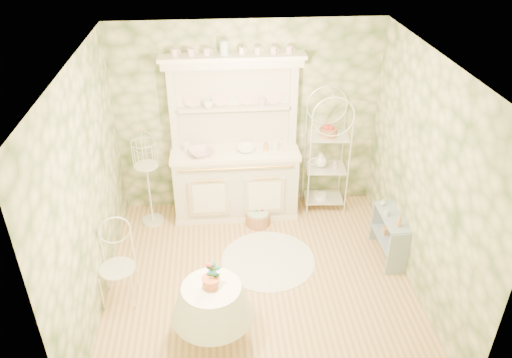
{
  "coord_description": "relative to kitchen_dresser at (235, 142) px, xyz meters",
  "views": [
    {
      "loc": [
        -0.43,
        -4.52,
        4.13
      ],
      "look_at": [
        0.0,
        0.5,
        1.15
      ],
      "focal_mm": 35.0,
      "sensor_mm": 36.0,
      "label": 1
    }
  ],
  "objects": [
    {
      "name": "cup_right",
      "position": [
        0.38,
        0.16,
        0.47
      ],
      "size": [
        0.12,
        0.12,
        0.11
      ],
      "primitive_type": "imported",
      "rotation": [
        0.0,
        0.0,
        0.11
      ],
      "color": "white",
      "rests_on": "kitchen_dresser"
    },
    {
      "name": "bowl_white",
      "position": [
        0.15,
        -0.03,
        -0.13
      ],
      "size": [
        0.33,
        0.33,
        0.08
      ],
      "primitive_type": "imported",
      "rotation": [
        0.0,
        0.0,
        0.34
      ],
      "color": "white",
      "rests_on": "kitchen_dresser"
    },
    {
      "name": "birdcage_stand",
      "position": [
        -1.19,
        -0.14,
        -0.43
      ],
      "size": [
        0.37,
        0.37,
        1.44
      ],
      "primitive_type": "cube",
      "rotation": [
        0.0,
        0.0,
        0.08
      ],
      "color": "white",
      "rests_on": "floor"
    },
    {
      "name": "round_table",
      "position": [
        -0.36,
        -2.33,
        -0.77
      ],
      "size": [
        0.7,
        0.7,
        0.76
      ],
      "primitive_type": "cylinder",
      "rotation": [
        0.0,
        0.0,
        -0.01
      ],
      "color": "white",
      "rests_on": "floor"
    },
    {
      "name": "wall_front",
      "position": [
        0.2,
        -3.32,
        0.21
      ],
      "size": [
        3.6,
        3.6,
        0.0
      ],
      "primitive_type": "plane",
      "color": "beige",
      "rests_on": "floor"
    },
    {
      "name": "side_shelf",
      "position": [
        1.87,
        -1.16,
        -0.85
      ],
      "size": [
        0.29,
        0.69,
        0.58
      ],
      "primitive_type": "cube",
      "rotation": [
        0.0,
        0.0,
        0.05
      ],
      "color": "#889CAC",
      "rests_on": "floor"
    },
    {
      "name": "cafe_chair",
      "position": [
        -1.41,
        -1.66,
        -0.77
      ],
      "size": [
        0.42,
        0.42,
        0.75
      ],
      "primitive_type": "cube",
      "rotation": [
        0.0,
        0.0,
        0.26
      ],
      "color": "white",
      "rests_on": "floor"
    },
    {
      "name": "floor",
      "position": [
        0.2,
        -1.52,
        -1.15
      ],
      "size": [
        3.6,
        3.6,
        0.0
      ],
      "primitive_type": "plane",
      "color": "tan",
      "rests_on": "ground"
    },
    {
      "name": "cup_left",
      "position": [
        -0.34,
        0.16,
        0.47
      ],
      "size": [
        0.14,
        0.14,
        0.1
      ],
      "primitive_type": "imported",
      "rotation": [
        0.0,
        0.0,
        -0.05
      ],
      "color": "white",
      "rests_on": "kitchen_dresser"
    },
    {
      "name": "potted_geranium",
      "position": [
        -0.33,
        -2.32,
        -0.3
      ],
      "size": [
        0.15,
        0.11,
        0.28
      ],
      "primitive_type": "imported",
      "rotation": [
        0.0,
        0.0,
        -0.08
      ],
      "color": "#3F7238",
      "rests_on": "round_table"
    },
    {
      "name": "bottle_amber",
      "position": [
        1.88,
        -1.37,
        -0.46
      ],
      "size": [
        0.08,
        0.08,
        0.16
      ],
      "primitive_type": "imported",
      "rotation": [
        0.0,
        0.0,
        0.42
      ],
      "color": "#BD8449",
      "rests_on": "side_shelf"
    },
    {
      "name": "kitchen_dresser",
      "position": [
        0.0,
        0.0,
        0.0
      ],
      "size": [
        1.87,
        0.61,
        2.29
      ],
      "primitive_type": "cube",
      "color": "silver",
      "rests_on": "floor"
    },
    {
      "name": "wall_left",
      "position": [
        -1.6,
        -1.52,
        0.21
      ],
      "size": [
        3.6,
        3.6,
        0.0
      ],
      "primitive_type": "plane",
      "color": "beige",
      "rests_on": "floor"
    },
    {
      "name": "bakers_rack",
      "position": [
        1.29,
        0.05,
        -0.25
      ],
      "size": [
        0.59,
        0.44,
        1.79
      ],
      "primitive_type": "cube",
      "rotation": [
        0.0,
        0.0,
        -0.08
      ],
      "color": "white",
      "rests_on": "floor"
    },
    {
      "name": "wall_right",
      "position": [
        2.0,
        -1.52,
        0.21
      ],
      "size": [
        3.6,
        3.6,
        0.0
      ],
      "primitive_type": "plane",
      "color": "beige",
      "rests_on": "floor"
    },
    {
      "name": "bowl_floral",
      "position": [
        -0.45,
        -0.09,
        -0.13
      ],
      "size": [
        0.42,
        0.42,
        0.08
      ],
      "primitive_type": "imported",
      "rotation": [
        0.0,
        0.0,
        0.36
      ],
      "color": "white",
      "rests_on": "kitchen_dresser"
    },
    {
      "name": "wall_back",
      "position": [
        0.2,
        0.28,
        0.21
      ],
      "size": [
        3.6,
        3.6,
        0.0
      ],
      "primitive_type": "plane",
      "color": "beige",
      "rests_on": "floor"
    },
    {
      "name": "bottle_glass",
      "position": [
        1.83,
        -0.9,
        -0.5
      ],
      "size": [
        0.09,
        0.09,
        0.09
      ],
      "primitive_type": "imported",
      "rotation": [
        0.0,
        0.0,
        0.42
      ],
      "color": "silver",
      "rests_on": "side_shelf"
    },
    {
      "name": "floor_basket",
      "position": [
        0.29,
        -0.32,
        -1.04
      ],
      "size": [
        0.38,
        0.38,
        0.21
      ],
      "primitive_type": "cylinder",
      "rotation": [
        0.0,
        0.0,
        -0.21
      ],
      "color": "#AB714F",
      "rests_on": "floor"
    },
    {
      "name": "bottle_blue",
      "position": [
        1.81,
        -1.14,
        -0.49
      ],
      "size": [
        0.07,
        0.07,
        0.11
      ],
      "primitive_type": "imported",
      "rotation": [
        0.0,
        0.0,
        0.44
      ],
      "color": "#A3C4CF",
      "rests_on": "side_shelf"
    },
    {
      "name": "lace_rug",
      "position": [
        0.34,
        -1.13,
        -1.14
      ],
      "size": [
        1.45,
        1.45,
        0.01
      ],
      "primitive_type": "cylinder",
      "rotation": [
        0.0,
        0.0,
        0.24
      ],
      "color": "white",
      "rests_on": "floor"
    },
    {
      "name": "ceiling",
      "position": [
        0.2,
        -1.52,
        1.56
      ],
      "size": [
        3.6,
        3.6,
        0.0
      ],
      "primitive_type": "plane",
      "color": "white",
      "rests_on": "floor"
    }
  ]
}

